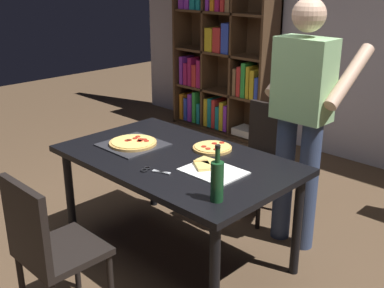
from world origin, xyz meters
name	(u,v)px	position (x,y,z in m)	size (l,w,h in m)	color
ground_plane	(177,255)	(0.00, 0.00, 0.00)	(12.00, 12.00, 0.00)	brown
back_wall	(367,25)	(0.00, 2.60, 1.40)	(6.40, 0.10, 2.80)	#BCB7C6
dining_table	(176,167)	(0.00, 0.00, 0.68)	(1.57, 0.96, 0.75)	black
chair_near_camera	(47,244)	(0.00, -0.97, 0.51)	(0.42, 0.42, 0.90)	black
chair_far_side	(262,153)	(0.00, 0.97, 0.51)	(0.42, 0.42, 0.90)	black
bookshelf	(222,57)	(-1.68, 2.38, 0.92)	(1.40, 0.35, 1.95)	#513823
person_serving_pizza	(302,112)	(0.47, 0.75, 1.00)	(0.55, 0.54, 1.75)	#38476B
pepperoni_pizza_on_tray	(133,143)	(-0.37, -0.06, 0.77)	(0.39, 0.39, 0.04)	#2D2D33
pizza_slices_on_towel	(211,169)	(0.31, -0.01, 0.76)	(0.36, 0.28, 0.03)	white
wine_bottle	(217,180)	(0.62, -0.29, 0.87)	(0.07, 0.07, 0.32)	#194723
kitchen_scissors	(151,170)	(0.06, -0.27, 0.76)	(0.20, 0.12, 0.01)	silver
second_pizza_plain	(212,148)	(0.08, 0.27, 0.76)	(0.27, 0.27, 0.03)	tan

